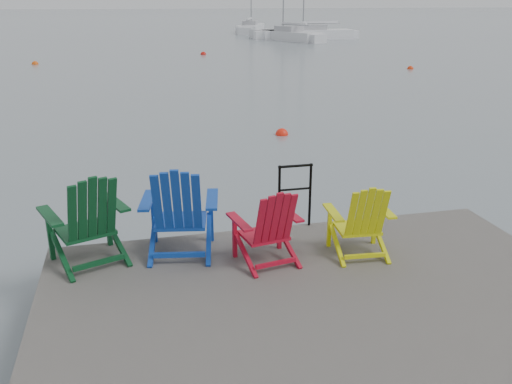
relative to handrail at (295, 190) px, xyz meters
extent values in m
plane|color=slate|center=(-0.25, -2.45, -1.04)|extent=(400.00, 400.00, 0.00)
cube|color=#2F2C29|center=(-0.25, -2.45, -0.64)|extent=(6.00, 5.00, 0.20)
cylinder|color=black|center=(-2.95, -0.25, -1.34)|extent=(0.26, 0.26, 1.20)
cylinder|color=black|center=(-0.25, -0.25, -1.34)|extent=(0.26, 0.26, 1.20)
cylinder|color=black|center=(2.45, -0.25, -1.34)|extent=(0.26, 0.26, 1.20)
cylinder|color=black|center=(-0.22, 0.00, -0.09)|extent=(0.04, 0.04, 0.90)
cylinder|color=black|center=(0.22, 0.00, -0.09)|extent=(0.04, 0.04, 0.90)
cylinder|color=black|center=(0.00, 0.00, 0.34)|extent=(0.48, 0.04, 0.04)
cylinder|color=black|center=(0.00, 0.00, 0.01)|extent=(0.44, 0.03, 0.03)
cube|color=#0A3C1C|center=(-2.73, -0.36, -0.17)|extent=(0.76, 0.72, 0.04)
cube|color=#0A3C1C|center=(-3.15, -0.28, -0.22)|extent=(0.07, 0.07, 0.64)
cube|color=#0A3C1C|center=(-2.48, -0.02, -0.22)|extent=(0.07, 0.07, 0.64)
cube|color=#0A3C1C|center=(-3.09, -0.52, 0.12)|extent=(0.38, 0.70, 0.03)
cube|color=#0A3C1C|center=(-2.37, -0.24, 0.12)|extent=(0.38, 0.70, 0.03)
cube|color=#0A3C1C|center=(-2.60, -0.71, 0.21)|extent=(0.63, 0.48, 0.78)
cube|color=#0F3BA1|center=(-1.59, -0.35, -0.16)|extent=(0.71, 0.65, 0.05)
cube|color=#0F3BA1|center=(-1.91, -0.06, -0.22)|extent=(0.07, 0.07, 0.65)
cube|color=#0F3BA1|center=(-1.19, -0.19, -0.22)|extent=(0.07, 0.07, 0.65)
cube|color=#0F3BA1|center=(-1.98, -0.30, 0.13)|extent=(0.26, 0.72, 0.03)
cube|color=#0F3BA1|center=(-1.20, -0.44, 0.13)|extent=(0.26, 0.72, 0.03)
cube|color=#0F3BA1|center=(-1.66, -0.72, 0.23)|extent=(0.62, 0.40, 0.80)
cube|color=#AE0C22|center=(-0.65, -0.86, -0.23)|extent=(0.58, 0.54, 0.04)
cube|color=#AE0C22|center=(-0.98, -0.73, -0.27)|extent=(0.05, 0.05, 0.54)
cube|color=#AE0C22|center=(-0.39, -0.62, -0.27)|extent=(0.05, 0.05, 0.54)
cube|color=#AE0C22|center=(-0.97, -0.94, 0.01)|extent=(0.22, 0.60, 0.03)
cube|color=#AE0C22|center=(-0.33, -0.82, 0.01)|extent=(0.22, 0.60, 0.03)
cube|color=#AE0C22|center=(-0.60, -1.17, 0.09)|extent=(0.51, 0.33, 0.66)
cube|color=#D3D80C|center=(0.53, -0.92, -0.23)|extent=(0.54, 0.49, 0.04)
cube|color=#D3D80C|center=(0.24, -0.71, -0.28)|extent=(0.05, 0.05, 0.53)
cube|color=#D3D80C|center=(0.84, -0.76, -0.28)|extent=(0.05, 0.05, 0.53)
cube|color=#D3D80C|center=(0.20, -0.91, 0.00)|extent=(0.16, 0.59, 0.03)
cube|color=#D3D80C|center=(0.85, -0.96, 0.00)|extent=(0.16, 0.59, 0.03)
cube|color=#D3D80C|center=(0.50, -1.22, 0.08)|extent=(0.49, 0.28, 0.65)
cube|color=silver|center=(11.86, 41.01, -0.79)|extent=(5.05, 7.92, 1.10)
cube|color=#9E9EA3|center=(12.02, 40.66, -0.09)|extent=(2.25, 2.71, 0.55)
cube|color=silver|center=(11.54, 53.55, -0.79)|extent=(4.77, 8.20, 1.10)
cube|color=#9E9EA3|center=(11.39, 53.17, -0.09)|extent=(2.21, 2.75, 0.55)
cube|color=white|center=(14.30, 42.35, -0.79)|extent=(8.37, 2.50, 1.10)
cube|color=#9E9EA3|center=(14.71, 42.33, -0.09)|extent=(2.55, 1.61, 0.55)
sphere|color=red|center=(1.88, 7.20, -1.04)|extent=(0.35, 0.35, 0.35)
sphere|color=#DB4D0C|center=(-7.05, 26.43, -1.04)|extent=(0.37, 0.37, 0.37)
sphere|color=red|center=(12.45, 19.66, -1.04)|extent=(0.32, 0.32, 0.32)
sphere|color=red|center=(2.95, 29.87, -1.04)|extent=(0.38, 0.38, 0.38)
camera|label=1|loc=(-2.11, -6.62, 2.45)|focal=38.00mm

